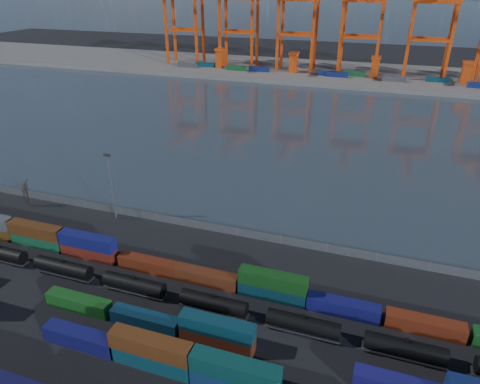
% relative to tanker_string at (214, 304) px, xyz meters
% --- Properties ---
extents(ground, '(700.00, 700.00, 0.00)m').
position_rel_tanker_string_xyz_m(ground, '(-4.11, -3.70, -1.90)').
color(ground, black).
rests_on(ground, ground).
extents(harbor_water, '(700.00, 700.00, 0.00)m').
position_rel_tanker_string_xyz_m(harbor_water, '(-4.11, 101.30, -1.89)').
color(harbor_water, '#2C363F').
rests_on(harbor_water, ground).
extents(far_quay, '(700.00, 70.00, 2.00)m').
position_rel_tanker_string_xyz_m(far_quay, '(-4.11, 206.30, -0.90)').
color(far_quay, '#514F4C').
rests_on(far_quay, ground).
extents(container_row_south, '(139.88, 2.60, 5.53)m').
position_rel_tanker_string_xyz_m(container_row_south, '(-22.39, -13.44, 0.33)').
color(container_row_south, '#45474B').
rests_on(container_row_south, ground).
extents(container_row_mid, '(140.97, 2.44, 5.21)m').
position_rel_tanker_string_xyz_m(container_row_mid, '(-3.82, -6.70, -0.13)').
color(container_row_mid, '#3E4143').
rests_on(container_row_mid, ground).
extents(container_row_north, '(141.45, 2.51, 5.35)m').
position_rel_tanker_string_xyz_m(container_row_north, '(-20.81, 6.83, 0.15)').
color(container_row_north, navy).
rests_on(container_row_north, ground).
extents(tanker_string, '(136.33, 2.65, 3.79)m').
position_rel_tanker_string_xyz_m(tanker_string, '(0.00, 0.00, 0.00)').
color(tanker_string, black).
rests_on(tanker_string, ground).
extents(waterfront_fence, '(160.12, 0.12, 2.20)m').
position_rel_tanker_string_xyz_m(waterfront_fence, '(-4.11, 24.30, -0.90)').
color(waterfront_fence, '#595B5E').
rests_on(waterfront_fence, ground).
extents(bare_tree, '(1.88, 1.96, 7.44)m').
position_rel_tanker_string_xyz_m(bare_tree, '(-58.07, 20.45, 1.76)').
color(bare_tree, black).
rests_on(bare_tree, ground).
extents(yard_light_mast, '(1.60, 0.40, 16.60)m').
position_rel_tanker_string_xyz_m(yard_light_mast, '(-34.11, 22.30, 7.40)').
color(yard_light_mast, slate).
rests_on(yard_light_mast, ground).
extents(gantry_cranes, '(197.50, 43.20, 58.50)m').
position_rel_tanker_string_xyz_m(gantry_cranes, '(-11.61, 199.75, 33.96)').
color(gantry_cranes, '#E0450F').
rests_on(gantry_cranes, ground).
extents(quay_containers, '(172.58, 10.99, 2.60)m').
position_rel_tanker_string_xyz_m(quay_containers, '(-15.11, 191.77, 1.40)').
color(quay_containers, navy).
rests_on(quay_containers, far_quay).
extents(straddle_carriers, '(140.00, 7.00, 11.10)m').
position_rel_tanker_string_xyz_m(straddle_carriers, '(-6.61, 196.30, 5.92)').
color(straddle_carriers, '#E0450F').
rests_on(straddle_carriers, far_quay).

